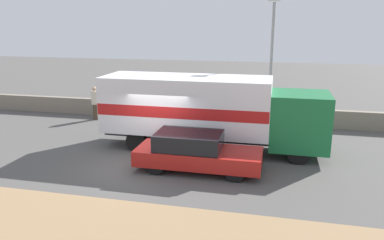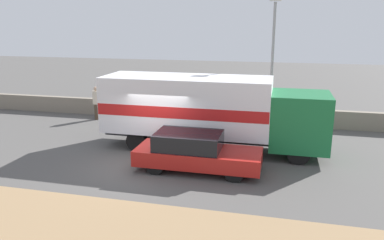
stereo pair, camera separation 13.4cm
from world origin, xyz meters
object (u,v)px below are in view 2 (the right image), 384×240
object	(u,v)px
street_lamp	(273,54)
box_truck	(207,109)
car_hatchback	(195,152)
pedestrian	(97,102)

from	to	relation	value
street_lamp	box_truck	bearing A→B (deg)	-121.72
street_lamp	car_hatchback	world-z (taller)	street_lamp
box_truck	car_hatchback	size ratio (longest dim) A/B	2.04
car_hatchback	pedestrian	xyz separation A→B (m)	(-7.05, 6.04, 0.25)
pedestrian	street_lamp	bearing A→B (deg)	2.69
car_hatchback	box_truck	bearing A→B (deg)	91.69
box_truck	pedestrian	size ratio (longest dim) A/B	5.02
box_truck	car_hatchback	xyz separation A→B (m)	(0.07, -2.45, -1.05)
box_truck	car_hatchback	bearing A→B (deg)	-88.31
street_lamp	pedestrian	size ratio (longest dim) A/B	3.49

